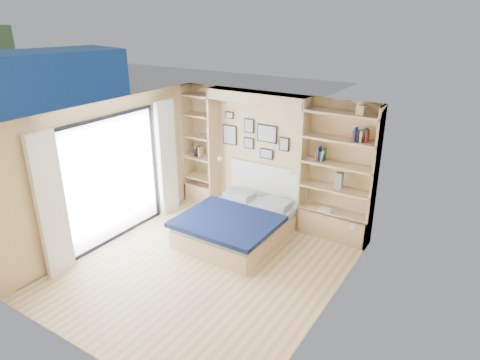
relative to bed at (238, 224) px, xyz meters
The scene contains 9 objects.
ground 1.18m from the bed, 84.41° to the right, with size 4.50×4.50×0.00m, color #D5BB86.
room_shell 0.93m from the bed, 126.14° to the left, with size 4.50×4.50×4.50m.
bed is the anchor object (origin of this frame).
photo_gallery 1.75m from the bed, 107.51° to the left, with size 1.48×0.02×0.82m.
reading_lamps 1.21m from the bed, 102.41° to the left, with size 1.92×0.12×0.15m.
shelf_decor 2.08m from the bed, 37.24° to the left, with size 3.53×0.23×2.03m.
deck 3.68m from the bed, 161.80° to the right, with size 3.20×4.00×0.05m, color #726654.
deck_chair 3.64m from the bed, behind, with size 0.60×0.77×0.68m.
shipping_container 10.29m from the bed, 166.23° to the left, with size 2.52×6.30×2.63m, color navy.
Camera 1 is at (3.62, -4.68, 3.88)m, focal length 32.00 mm.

